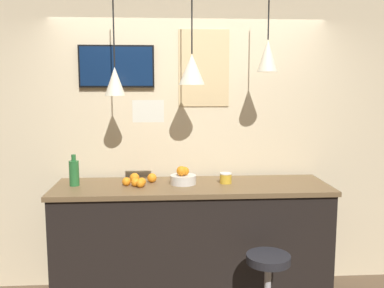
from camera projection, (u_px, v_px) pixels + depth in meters
name	position (u px, v px, depth m)	size (l,w,h in m)	color
back_wall	(189.00, 134.00, 4.02)	(8.00, 0.06, 2.90)	beige
service_counter	(192.00, 244.00, 3.71)	(2.33, 0.67, 1.06)	black
bar_stool	(268.00, 287.00, 3.17)	(0.41, 0.41, 0.67)	#B7B7BC
fruit_bowl	(183.00, 177.00, 3.65)	(0.22, 0.22, 0.16)	beige
orange_pile	(139.00, 180.00, 3.63)	(0.29, 0.26, 0.09)	orange
juice_bottle	(74.00, 172.00, 3.59)	(0.08, 0.08, 0.27)	#286B33
spread_jar	(226.00, 178.00, 3.68)	(0.10, 0.10, 0.09)	gold
pendant_lamp_left	(115.00, 80.00, 3.49)	(0.17, 0.17, 0.98)	black
pendant_lamp_middle	(192.00, 69.00, 3.52)	(0.22, 0.22, 0.90)	black
pendant_lamp_right	(268.00, 55.00, 3.54)	(0.17, 0.17, 0.79)	black
mounted_tv	(117.00, 66.00, 3.84)	(0.68, 0.04, 0.38)	black
hanging_menu_board	(148.00, 111.00, 3.27)	(0.24, 0.01, 0.17)	white
wall_poster	(204.00, 68.00, 3.91)	(0.46, 0.01, 0.70)	#DBBC84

